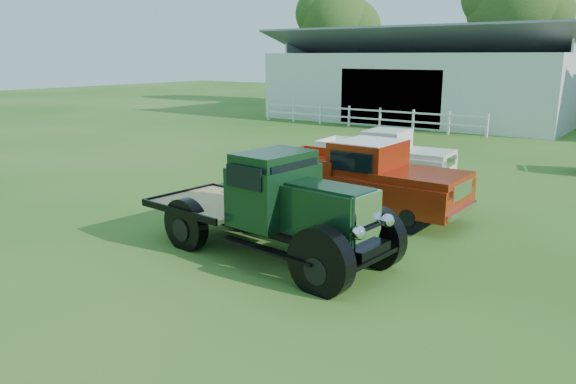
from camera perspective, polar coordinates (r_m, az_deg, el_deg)
The scene contains 8 objects.
ground at distance 12.21m, azimuth -4.09°, elevation -5.75°, with size 120.00×120.00×0.00m, color #215813.
shed_left at distance 37.69m, azimuth 13.66°, elevation 11.41°, with size 18.80×10.20×5.60m, color #B7B7B7, non-canonical shape.
fence_rail at distance 32.85m, azimuth 7.75°, elevation 7.54°, with size 14.20×0.16×1.20m, color white, non-canonical shape.
tree_a at distance 48.94m, azimuth 4.76°, elevation 15.05°, with size 6.30×6.30×10.50m, color #223E10, non-canonical shape.
tree_b at distance 44.32m, azimuth 21.72°, elevation 14.96°, with size 6.90×6.90×11.50m, color #223E10, non-canonical shape.
vintage_flatbed at distance 11.48m, azimuth -1.82°, elevation -1.25°, with size 5.54×2.19×2.19m, color black, non-canonical shape.
red_pickup at distance 14.72m, azimuth 7.75°, elevation 1.52°, with size 5.39×2.07×1.97m, color maroon, non-canonical shape.
white_pickup at distance 18.68m, azimuth 9.66°, elevation 3.59°, with size 4.57×1.77×1.68m, color silver, non-canonical shape.
Camera 1 is at (7.44, -8.79, 4.06)m, focal length 35.00 mm.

